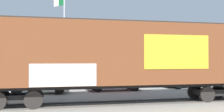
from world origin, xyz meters
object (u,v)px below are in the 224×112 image
Objects in this scene: freight_car at (123,55)px; parked_car_tan at (38,81)px; flagpole at (62,26)px; parked_car_black at (187,78)px; parked_car_red at (113,80)px.

parked_car_tan is (-4.37, 6.11, -1.82)m from freight_car.
flagpole is 9.00m from parked_car_tan.
freight_car is 11.00m from parked_car_black.
parked_car_black is (12.81, 0.68, -0.04)m from parked_car_tan.
parked_car_tan is at bearing -177.72° from parked_car_red.
flagpole reaches higher than parked_car_black.
parked_car_tan is 5.80m from parked_car_red.
flagpole is (-1.76, 13.15, 3.13)m from freight_car.
flagpole reaches higher than freight_car.
parked_car_tan is 12.83m from parked_car_black.
freight_car is 1.89× the size of flagpole.
freight_car is at bearing -82.38° from flagpole.
freight_car is at bearing -141.22° from parked_car_black.
parked_car_black is (10.21, -6.37, -5.00)m from flagpole.
parked_car_tan is at bearing 125.56° from freight_car.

